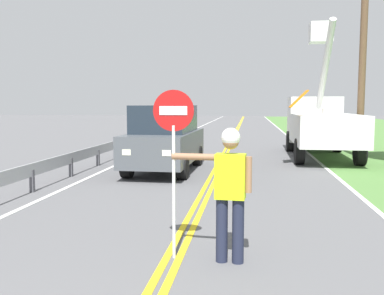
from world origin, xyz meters
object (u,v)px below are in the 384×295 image
at_px(stop_sign_paddle, 174,136).
at_px(utility_bucket_truck, 320,122).
at_px(utility_pole_near, 363,53).
at_px(oncoming_suv_nearest, 165,138).
at_px(flagger_worker, 229,186).

xyz_separation_m(stop_sign_paddle, utility_bucket_truck, (3.87, 12.30, -0.29)).
xyz_separation_m(stop_sign_paddle, utility_pole_near, (5.50, 12.48, 2.47)).
relative_size(stop_sign_paddle, oncoming_suv_nearest, 0.50).
relative_size(utility_bucket_truck, oncoming_suv_nearest, 1.47).
bearing_deg(utility_bucket_truck, flagger_worker, -104.10).
relative_size(flagger_worker, utility_bucket_truck, 0.27).
bearing_deg(oncoming_suv_nearest, utility_bucket_truck, 40.31).
xyz_separation_m(flagger_worker, utility_pole_near, (4.73, 12.54, 3.13)).
bearing_deg(utility_pole_near, utility_bucket_truck, -173.76).
height_order(utility_bucket_truck, utility_pole_near, utility_pole_near).
bearing_deg(utility_pole_near, oncoming_suv_nearest, -145.80).
relative_size(stop_sign_paddle, utility_pole_near, 0.29).
relative_size(utility_bucket_truck, utility_pole_near, 0.86).
distance_m(flagger_worker, stop_sign_paddle, 1.02).
xyz_separation_m(flagger_worker, oncoming_suv_nearest, (-2.40, 7.69, 0.01)).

